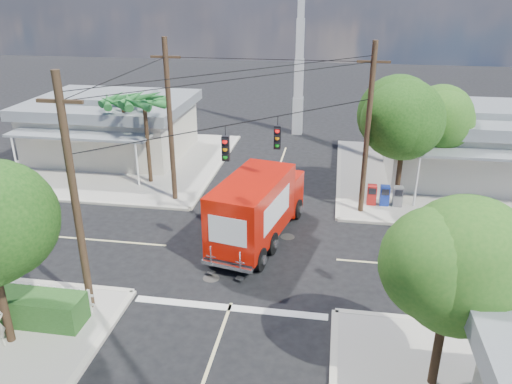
# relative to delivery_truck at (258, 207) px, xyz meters

# --- Properties ---
(ground) EXTENTS (120.00, 120.00, 0.00)m
(ground) POSITION_rel_delivery_truck_xyz_m (-0.19, -1.38, -1.69)
(ground) COLOR black
(ground) RESTS_ON ground
(sidewalk_ne) EXTENTS (14.12, 14.12, 0.14)m
(sidewalk_ne) POSITION_rel_delivery_truck_xyz_m (10.69, 9.50, -1.62)
(sidewalk_ne) COLOR #ACA79B
(sidewalk_ne) RESTS_ON ground
(sidewalk_nw) EXTENTS (14.12, 14.12, 0.14)m
(sidewalk_nw) POSITION_rel_delivery_truck_xyz_m (-11.07, 9.50, -1.62)
(sidewalk_nw) COLOR #ACA79B
(sidewalk_nw) RESTS_ON ground
(road_markings) EXTENTS (32.00, 32.00, 0.01)m
(road_markings) POSITION_rel_delivery_truck_xyz_m (-0.19, -2.85, -1.69)
(road_markings) COLOR beige
(road_markings) RESTS_ON ground
(building_ne) EXTENTS (11.80, 10.20, 4.50)m
(building_ne) POSITION_rel_delivery_truck_xyz_m (12.31, 10.59, 0.63)
(building_ne) COLOR beige
(building_ne) RESTS_ON sidewalk_ne
(building_nw) EXTENTS (10.80, 10.20, 4.30)m
(building_nw) POSITION_rel_delivery_truck_xyz_m (-12.19, 11.09, 0.53)
(building_nw) COLOR beige
(building_nw) RESTS_ON sidewalk_nw
(radio_tower) EXTENTS (0.80, 0.80, 17.00)m
(radio_tower) POSITION_rel_delivery_truck_xyz_m (0.31, 18.62, 3.95)
(radio_tower) COLOR silver
(radio_tower) RESTS_ON ground
(tree_ne_front) EXTENTS (4.21, 4.14, 6.66)m
(tree_ne_front) POSITION_rel_delivery_truck_xyz_m (7.02, 5.38, 3.07)
(tree_ne_front) COLOR #422D1C
(tree_ne_front) RESTS_ON sidewalk_ne
(tree_ne_back) EXTENTS (3.77, 3.66, 5.82)m
(tree_ne_back) POSITION_rel_delivery_truck_xyz_m (9.62, 7.58, 2.49)
(tree_ne_back) COLOR #422D1C
(tree_ne_back) RESTS_ON sidewalk_ne
(tree_se) EXTENTS (3.67, 3.54, 5.62)m
(tree_se) POSITION_rel_delivery_truck_xyz_m (6.82, -8.62, 2.35)
(tree_se) COLOR #422D1C
(tree_se) RESTS_ON sidewalk_se
(palm_nw_front) EXTENTS (3.01, 3.08, 5.59)m
(palm_nw_front) POSITION_rel_delivery_truck_xyz_m (-7.69, 6.12, 3.35)
(palm_nw_front) COLOR #422D1C
(palm_nw_front) RESTS_ON sidewalk_nw
(palm_nw_back) EXTENTS (3.01, 3.08, 5.19)m
(palm_nw_back) POSITION_rel_delivery_truck_xyz_m (-9.69, 7.62, 2.98)
(palm_nw_back) COLOR #422D1C
(palm_nw_back) RESTS_ON sidewalk_nw
(utility_poles) EXTENTS (12.00, 10.68, 9.00)m
(utility_poles) POSITION_rel_delivery_truck_xyz_m (-1.77, 0.23, 2.98)
(utility_poles) COLOR #473321
(utility_poles) RESTS_ON ground
(picket_fence) EXTENTS (5.94, 0.06, 1.00)m
(picket_fence) POSITION_rel_delivery_truck_xyz_m (-7.99, -6.98, -1.01)
(picket_fence) COLOR silver
(picket_fence) RESTS_ON sidewalk_sw
(hedge_sw) EXTENTS (6.20, 1.20, 1.10)m
(hedge_sw) POSITION_rel_delivery_truck_xyz_m (-8.19, -7.78, -1.00)
(hedge_sw) COLOR #21491A
(hedge_sw) RESTS_ON sidewalk_sw
(vending_boxes) EXTENTS (1.90, 0.50, 1.10)m
(vending_boxes) POSITION_rel_delivery_truck_xyz_m (6.31, 4.82, -1.00)
(vending_boxes) COLOR #AF1917
(vending_boxes) RESTS_ON sidewalk_ne
(delivery_truck) EXTENTS (3.83, 8.00, 3.33)m
(delivery_truck) POSITION_rel_delivery_truck_xyz_m (0.00, 0.00, 0.00)
(delivery_truck) COLOR black
(delivery_truck) RESTS_ON ground
(parked_car) EXTENTS (6.28, 4.43, 1.59)m
(parked_car) POSITION_rel_delivery_truck_xyz_m (9.73, 0.46, -0.90)
(parked_car) COLOR silver
(parked_car) RESTS_ON ground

